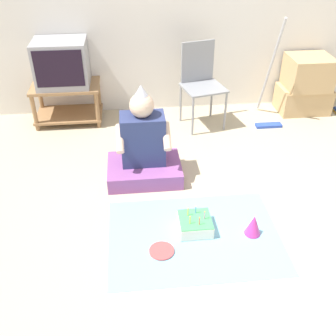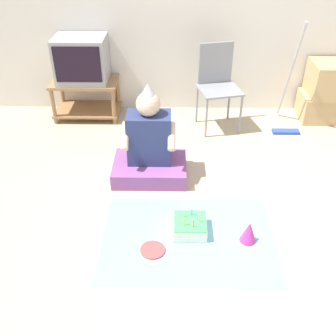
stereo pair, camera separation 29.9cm
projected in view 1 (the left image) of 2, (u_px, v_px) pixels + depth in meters
The scene contains 11 objects.
ground_plane at pixel (242, 240), 2.85m from camera, with size 16.00×16.00×0.00m, color tan.
tv_stand at pixel (67, 99), 4.25m from camera, with size 0.71×0.45×0.42m.
tv at pixel (62, 63), 4.03m from camera, with size 0.53×0.43×0.47m.
folding_chair at pixel (201, 79), 4.09m from camera, with size 0.49×0.47×0.86m.
cardboard_box_stack at pixel (306, 85), 4.43m from camera, with size 0.56×0.43×0.64m.
dust_mop at pixel (269, 94), 4.18m from camera, with size 0.28×0.47×1.14m.
person_seated at pixel (144, 150), 3.37m from camera, with size 0.64×0.46×0.85m.
party_cloth at pixel (194, 236), 2.88m from camera, with size 1.25×0.89×0.01m.
birthday_cake at pixel (195, 224), 2.91m from camera, with size 0.24×0.24×0.17m.
party_hat_blue at pixel (254, 225), 2.85m from camera, with size 0.12×0.12×0.17m.
paper_plate at pixel (162, 251), 2.75m from camera, with size 0.18×0.18×0.01m.
Camera 1 is at (-0.75, -1.99, 2.04)m, focal length 42.00 mm.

